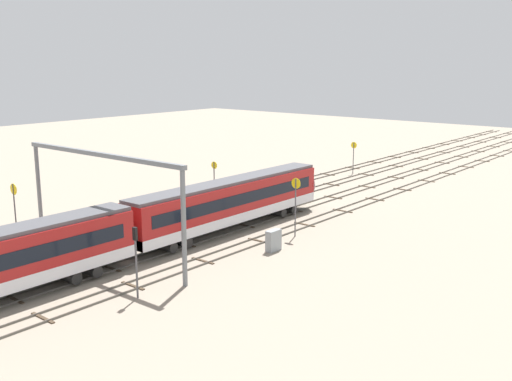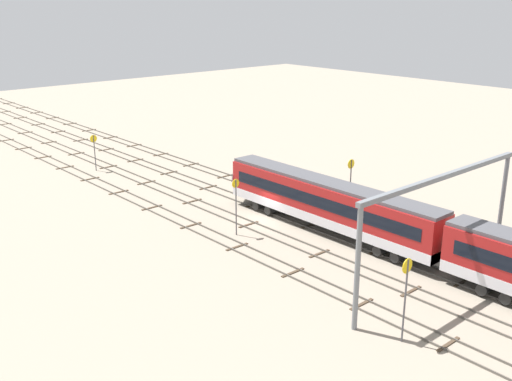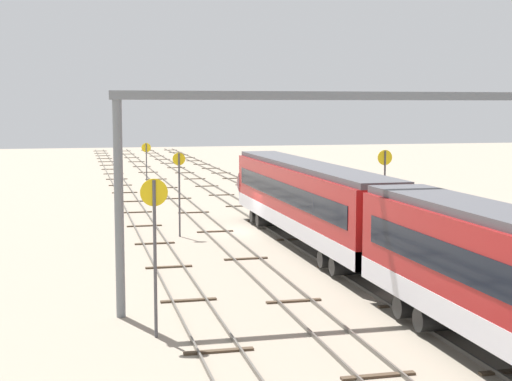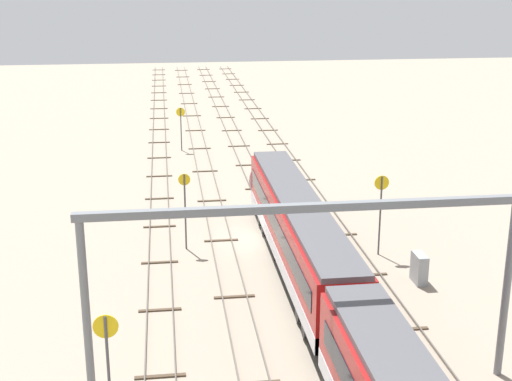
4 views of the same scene
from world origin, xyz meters
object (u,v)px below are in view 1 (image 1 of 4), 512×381
Objects in this scene: speed_sign_distant_end at (296,199)px; relay_cabinet at (273,240)px; speed_sign_near_foreground at (15,206)px; signal_light_trackside_approach at (136,253)px; speed_sign_mid_trackside at (214,180)px; overhead_gantry at (101,179)px; speed_sign_far_trackside at (354,153)px.

speed_sign_distant_end is 5.54m from relay_cabinet.
speed_sign_near_foreground is 1.14× the size of signal_light_trackside_approach.
speed_sign_mid_trackside is at bearing -10.04° from speed_sign_near_foreground.
relay_cabinet is at bearing -166.69° from speed_sign_distant_end.
speed_sign_near_foreground is at bearing 87.60° from signal_light_trackside_approach.
speed_sign_mid_trackside is (17.94, 4.62, -3.36)m from overhead_gantry.
speed_sign_mid_trackside is 13.07m from speed_sign_distant_end.
speed_sign_mid_trackside is 1.06× the size of signal_light_trackside_approach.
speed_sign_distant_end is 18.96m from signal_light_trackside_approach.
relay_cabinet is at bearing -52.49° from speed_sign_near_foreground.
speed_sign_distant_end is (18.24, -16.49, -0.14)m from speed_sign_near_foreground.
relay_cabinet is at bearing -41.41° from overhead_gantry.
overhead_gantry is 17.58m from speed_sign_distant_end.
signal_light_trackside_approach is at bearing -148.65° from speed_sign_mid_trackside.
speed_sign_near_foreground is 22.38m from relay_cabinet.
speed_sign_far_trackside is at bearing 4.98° from overhead_gantry.
signal_light_trackside_approach is 14.44m from relay_cabinet.
overhead_gantry is at bearing 66.66° from signal_light_trackside_approach.
signal_light_trackside_approach is (-50.15, -12.61, 0.24)m from speed_sign_far_trackside.
speed_sign_mid_trackside is 2.90× the size of relay_cabinet.
speed_sign_near_foreground reaches higher than speed_sign_mid_trackside.
speed_sign_near_foreground is 24.59m from speed_sign_distant_end.
speed_sign_far_trackside is 51.72m from signal_light_trackside_approach.
speed_sign_distant_end is at bearing 1.19° from signal_light_trackside_approach.
speed_sign_near_foreground is at bearing 127.51° from relay_cabinet.
signal_light_trackside_approach is at bearing -92.40° from speed_sign_near_foreground.
speed_sign_near_foreground is (-2.99, 8.32, -2.96)m from overhead_gantry.
overhead_gantry is at bearing -175.02° from speed_sign_far_trackside.
speed_sign_mid_trackside reaches higher than signal_light_trackside_approach.
signal_light_trackside_approach is 2.74× the size of relay_cabinet.
speed_sign_far_trackside is 33.52m from speed_sign_distant_end.
speed_sign_far_trackside is 2.50× the size of relay_cabinet.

